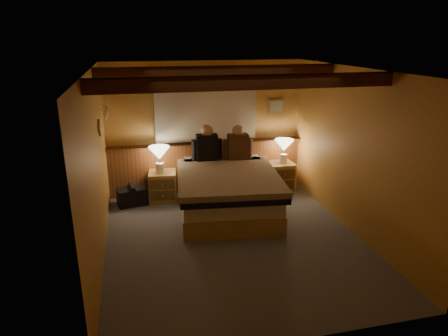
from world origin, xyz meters
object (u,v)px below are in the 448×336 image
object	(u,v)px
person_left	(207,146)
lamp_right	(284,147)
lamp_left	(159,155)
person_right	(238,145)
nightstand_right	(280,176)
bed	(227,191)
duffel_bag	(132,196)
nightstand_left	(163,186)

from	to	relation	value
person_left	lamp_right	bearing A→B (deg)	2.32
lamp_right	lamp_left	bearing A→B (deg)	-179.90
lamp_right	person_left	size ratio (longest dim) A/B	0.69
lamp_left	person_right	bearing A→B (deg)	-1.69
person_right	lamp_right	bearing A→B (deg)	6.41
nightstand_right	person_left	world-z (taller)	person_left
nightstand_right	person_left	distance (m)	1.57
bed	person_left	bearing A→B (deg)	111.03
lamp_left	person_left	xyz separation A→B (m)	(0.84, 0.02, 0.11)
bed	person_right	distance (m)	0.98
lamp_right	duffel_bag	world-z (taller)	lamp_right
bed	duffel_bag	xyz separation A→B (m)	(-1.54, 0.66, -0.21)
bed	person_left	xyz separation A→B (m)	(-0.19, 0.75, 0.60)
person_right	duffel_bag	bearing A→B (deg)	-175.60
nightstand_right	lamp_left	distance (m)	2.32
person_right	duffel_bag	xyz separation A→B (m)	(-1.90, -0.03, -0.80)
lamp_left	lamp_right	size ratio (longest dim) A/B	1.05
nightstand_left	lamp_right	bearing A→B (deg)	5.17
nightstand_left	nightstand_right	bearing A→B (deg)	5.88
lamp_left	duffel_bag	xyz separation A→B (m)	(-0.51, -0.07, -0.70)
nightstand_left	person_right	size ratio (longest dim) A/B	0.80
nightstand_left	lamp_right	world-z (taller)	lamp_right
bed	lamp_left	world-z (taller)	lamp_left
nightstand_right	lamp_right	bearing A→B (deg)	-30.80
nightstand_right	lamp_left	bearing A→B (deg)	-179.68
nightstand_left	lamp_left	bearing A→B (deg)	-127.78
bed	nightstand_left	size ratio (longest dim) A/B	4.26
lamp_right	nightstand_right	bearing A→B (deg)	149.70
nightstand_right	lamp_right	size ratio (longest dim) A/B	1.17
person_right	duffel_bag	size ratio (longest dim) A/B	1.18
lamp_left	nightstand_left	bearing A→B (deg)	46.25
lamp_right	duffel_bag	distance (m)	2.89
bed	duffel_bag	distance (m)	1.69
nightstand_left	lamp_left	size ratio (longest dim) A/B	1.09
nightstand_left	nightstand_right	world-z (taller)	nightstand_right
person_right	nightstand_right	bearing A→B (deg)	8.45
nightstand_right	person_left	size ratio (longest dim) A/B	0.81
person_left	person_right	distance (m)	0.56
duffel_bag	bed	bearing A→B (deg)	-34.25
nightstand_right	lamp_left	size ratio (longest dim) A/B	1.12
lamp_left	person_left	bearing A→B (deg)	1.13
person_left	nightstand_left	bearing A→B (deg)	-178.56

